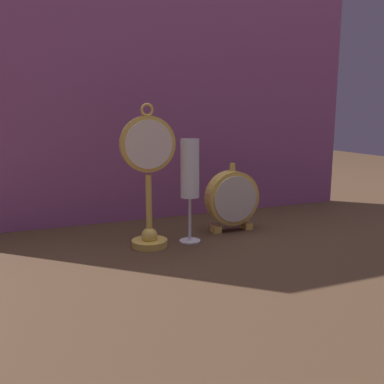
# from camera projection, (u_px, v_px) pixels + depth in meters

# --- Properties ---
(ground_plane) EXTENTS (4.00, 4.00, 0.00)m
(ground_plane) POSITION_uv_depth(u_px,v_px,m) (205.00, 249.00, 0.98)
(ground_plane) COLOR #422D1E
(fabric_backdrop_drape) EXTENTS (1.25, 0.01, 0.69)m
(fabric_backdrop_drape) POSITION_uv_depth(u_px,v_px,m) (159.00, 100.00, 1.21)
(fabric_backdrop_drape) COLOR #8E4C7F
(fabric_backdrop_drape) RESTS_ON ground_plane
(pocket_watch_on_stand) EXTENTS (0.13, 0.08, 0.33)m
(pocket_watch_on_stand) POSITION_uv_depth(u_px,v_px,m) (148.00, 178.00, 0.97)
(pocket_watch_on_stand) COLOR gold
(pocket_watch_on_stand) RESTS_ON ground_plane
(mantel_clock_silver) EXTENTS (0.14, 0.04, 0.18)m
(mantel_clock_silver) POSITION_uv_depth(u_px,v_px,m) (232.00, 198.00, 1.11)
(mantel_clock_silver) COLOR gold
(mantel_clock_silver) RESTS_ON ground_plane
(champagne_flute) EXTENTS (0.05, 0.05, 0.25)m
(champagne_flute) POSITION_uv_depth(u_px,v_px,m) (190.00, 175.00, 1.01)
(champagne_flute) COLOR silver
(champagne_flute) RESTS_ON ground_plane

